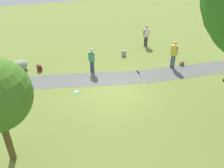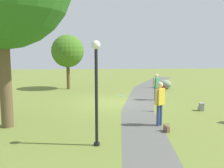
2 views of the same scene
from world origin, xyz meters
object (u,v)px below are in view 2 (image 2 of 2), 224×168
Objects in this scene: lamp_post at (96,82)px; spare_backpack_on_lawn at (201,107)px; lawn_boulder at (165,84)px; backpack_by_boulder at (163,89)px; young_tree_near_path at (68,51)px; frisbee_on_grass at (122,96)px; woman_with_handbag at (160,100)px; man_near_boulder at (156,85)px; handbag_on_grass at (167,128)px.

lamp_post reaches higher than spare_backpack_on_lawn.
backpack_by_boulder is (-1.16, 0.44, -0.16)m from lawn_boulder.
lawn_boulder is 3.31× the size of spare_backpack_on_lawn.
young_tree_near_path is 10.92m from spare_backpack_on_lawn.
young_tree_near_path is at bearing 49.60° from frisbee_on_grass.
young_tree_near_path reaches higher than frisbee_on_grass.
woman_with_handbag is 4.55× the size of backpack_by_boulder.
lamp_post is at bearing 129.29° from spare_backpack_on_lawn.
spare_backpack_on_lawn is (-7.15, 0.07, -0.16)m from lawn_boulder.
young_tree_near_path is 2.58× the size of man_near_boulder.
lawn_boulder reaches higher than handbag_on_grass.
young_tree_near_path is 5.81m from frisbee_on_grass.
lamp_post reaches higher than lawn_boulder.
woman_with_handbag is 1.23m from handbag_on_grass.
backpack_by_boulder is at bearing -25.71° from lamp_post.
handbag_on_grass is at bearing 165.03° from lawn_boulder.
young_tree_near_path is 2.29× the size of woman_with_handbag.
handbag_on_grass is (-10.68, -4.76, -2.78)m from young_tree_near_path.
man_near_boulder is at bearing -27.19° from lamp_post.
frisbee_on_grass is (7.42, 0.93, -0.13)m from handbag_on_grass.
lawn_boulder is (11.54, -5.44, -1.77)m from lamp_post.
lamp_post reaches higher than man_near_boulder.
backpack_by_boulder is at bearing -22.23° from man_near_boulder.
woman_with_handbag reaches higher than man_near_boulder.
handbag_on_grass is at bearing -172.82° from frisbee_on_grass.
young_tree_near_path reaches higher than spare_backpack_on_lawn.
lawn_boulder is 5.29× the size of frisbee_on_grass.
woman_with_handbag is at bearing -52.02° from lamp_post.
woman_with_handbag is at bearing -154.64° from young_tree_near_path.
spare_backpack_on_lawn is at bearing -50.71° from lamp_post.
woman_with_handbag is (-9.87, -4.68, -1.85)m from young_tree_near_path.
lawn_boulder is (-0.36, -7.52, -2.57)m from young_tree_near_path.
woman_with_handbag reaches higher than backpack_by_boulder.
man_near_boulder is at bearing -129.15° from young_tree_near_path.
lamp_post is at bearing 114.46° from handbag_on_grass.
handbag_on_grass is at bearing -174.14° from woman_with_handbag.
lamp_post is 2.11× the size of man_near_boulder.
spare_backpack_on_lawn is at bearing -40.26° from handbag_on_grass.
young_tree_near_path reaches higher than man_near_boulder.
woman_with_handbag is 6.75m from frisbee_on_grass.
frisbee_on_grass is (8.64, -1.74, -2.11)m from lamp_post.
woman_with_handbag is at bearing 163.96° from backpack_by_boulder.
handbag_on_grass is 0.85× the size of backpack_by_boulder.
handbag_on_grass is (1.22, -2.68, -1.98)m from lamp_post.
spare_backpack_on_lawn is (-5.99, -0.37, 0.00)m from backpack_by_boulder.
lawn_boulder is 1.25m from backpack_by_boulder.
spare_backpack_on_lawn is at bearing -176.50° from backpack_by_boulder.
lamp_post is 13.69× the size of frisbee_on_grass.
handbag_on_grass is at bearing 165.80° from backpack_by_boulder.
lawn_boulder is 10.69m from handbag_on_grass.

